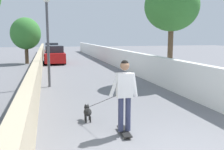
# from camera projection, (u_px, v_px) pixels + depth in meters

# --- Properties ---
(ground_plane) EXTENTS (80.00, 80.00, 0.00)m
(ground_plane) POSITION_uv_depth(u_px,v_px,m) (82.00, 69.00, 18.27)
(ground_plane) COLOR slate
(wall_left) EXTENTS (48.00, 0.30, 1.26)m
(wall_left) POSITION_uv_depth(u_px,v_px,m) (39.00, 65.00, 15.54)
(wall_left) COLOR tan
(wall_left) RESTS_ON ground
(fence_right) EXTENTS (48.00, 0.30, 1.38)m
(fence_right) POSITION_uv_depth(u_px,v_px,m) (129.00, 61.00, 16.97)
(fence_right) COLOR white
(fence_right) RESTS_ON ground
(tree_left_mid) EXTENTS (2.54, 2.54, 3.94)m
(tree_left_mid) POSITION_uv_depth(u_px,v_px,m) (26.00, 34.00, 21.65)
(tree_left_mid) COLOR brown
(tree_left_mid) RESTS_ON ground
(tree_right_far) EXTENTS (2.66, 2.66, 5.03)m
(tree_right_far) POSITION_uv_depth(u_px,v_px,m) (172.00, 7.00, 12.36)
(tree_right_far) COLOR brown
(tree_right_far) RESTS_ON ground
(lamp_post) EXTENTS (0.36, 0.36, 4.23)m
(lamp_post) POSITION_uv_depth(u_px,v_px,m) (47.00, 24.00, 11.58)
(lamp_post) COLOR #4C4C51
(lamp_post) RESTS_ON ground
(skateboard) EXTENTS (0.81, 0.24, 0.08)m
(skateboard) POSITION_uv_depth(u_px,v_px,m) (124.00, 131.00, 6.21)
(skateboard) COLOR black
(skateboard) RESTS_ON ground
(person_skateboarder) EXTENTS (0.24, 0.71, 1.74)m
(person_skateboarder) POSITION_uv_depth(u_px,v_px,m) (125.00, 90.00, 6.06)
(person_skateboarder) COLOR #333859
(person_skateboarder) RESTS_ON skateboard
(dog) EXTENTS (1.47, 0.84, 1.06)m
(dog) POSITION_uv_depth(u_px,v_px,m) (88.00, 112.00, 7.14)
(dog) COLOR black
(dog) RESTS_ON ground
(car_near) EXTENTS (4.38, 1.80, 1.54)m
(car_near) POSITION_uv_depth(u_px,v_px,m) (54.00, 55.00, 22.47)
(car_near) COLOR #B71414
(car_near) RESTS_ON ground
(car_far) EXTENTS (4.33, 1.80, 1.54)m
(car_far) POSITION_uv_depth(u_px,v_px,m) (52.00, 49.00, 31.67)
(car_far) COLOR silver
(car_far) RESTS_ON ground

